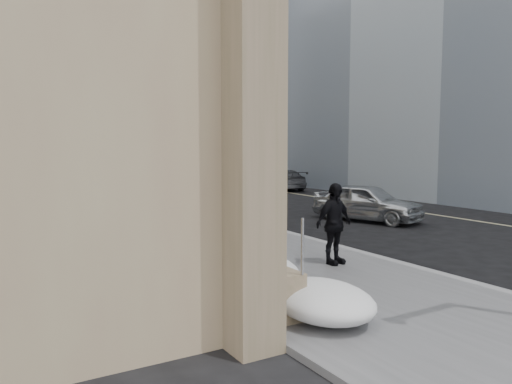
# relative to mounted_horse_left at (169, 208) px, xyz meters

# --- Properties ---
(ground) EXTENTS (140.00, 140.00, 0.00)m
(ground) POSITION_rel_mounted_horse_left_xyz_m (1.59, -4.34, -1.23)
(ground) COLOR black
(ground) RESTS_ON ground
(sidewalk) EXTENTS (5.00, 80.00, 0.12)m
(sidewalk) POSITION_rel_mounted_horse_left_xyz_m (1.59, 5.66, -1.17)
(sidewalk) COLOR #4B4B4E
(sidewalk) RESTS_ON ground
(curb) EXTENTS (0.24, 80.00, 0.12)m
(curb) POSITION_rel_mounted_horse_left_xyz_m (4.21, 5.66, -1.17)
(curb) COLOR slate
(curb) RESTS_ON ground
(lane_line) EXTENTS (0.15, 70.00, 0.01)m
(lane_line) POSITION_rel_mounted_horse_left_xyz_m (12.09, 5.66, -1.22)
(lane_line) COLOR #BFB78C
(lane_line) RESTS_ON ground
(far_podium) EXTENTS (2.00, 80.00, 4.00)m
(far_podium) POSITION_rel_mounted_horse_left_xyz_m (17.09, 5.66, 0.77)
(far_podium) COLOR #6F6348
(far_podium) RESTS_ON ground
(bg_building_mid) EXTENTS (30.00, 12.00, 28.00)m
(bg_building_mid) POSITION_rel_mounted_horse_left_xyz_m (5.59, 55.66, 12.77)
(bg_building_mid) COLOR slate
(bg_building_mid) RESTS_ON ground
(streetlight_mid) EXTENTS (1.71, 0.24, 8.00)m
(streetlight_mid) POSITION_rel_mounted_horse_left_xyz_m (4.33, 9.66, 3.35)
(streetlight_mid) COLOR #2D2D30
(streetlight_mid) RESTS_ON ground
(streetlight_far) EXTENTS (1.71, 0.24, 8.00)m
(streetlight_far) POSITION_rel_mounted_horse_left_xyz_m (4.33, 29.66, 3.35)
(streetlight_far) COLOR #2D2D30
(streetlight_far) RESTS_ON ground
(traffic_signal) EXTENTS (4.10, 0.22, 6.00)m
(traffic_signal) POSITION_rel_mounted_horse_left_xyz_m (3.67, 17.66, 2.77)
(traffic_signal) COLOR #2D2D30
(traffic_signal) RESTS_ON ground
(snow_bank) EXTENTS (1.70, 18.10, 0.76)m
(snow_bank) POSITION_rel_mounted_horse_left_xyz_m (0.17, 3.77, -0.76)
(snow_bank) COLOR silver
(snow_bank) RESTS_ON sidewalk
(mounted_horse_left) EXTENTS (1.87, 2.73, 2.71)m
(mounted_horse_left) POSITION_rel_mounted_horse_left_xyz_m (0.00, 0.00, 0.00)
(mounted_horse_left) COLOR #4E2717
(mounted_horse_left) RESTS_ON sidewalk
(mounted_horse_right) EXTENTS (2.36, 2.52, 2.80)m
(mounted_horse_right) POSITION_rel_mounted_horse_left_xyz_m (2.41, 1.52, 0.11)
(mounted_horse_right) COLOR #4D2716
(mounted_horse_right) RESTS_ON sidewalk
(pedestrian) EXTENTS (1.18, 0.64, 1.91)m
(pedestrian) POSITION_rel_mounted_horse_left_xyz_m (2.73, -3.55, -0.15)
(pedestrian) COLOR black
(pedestrian) RESTS_ON sidewalk
(car_silver) EXTENTS (3.01, 4.52, 1.43)m
(car_silver) POSITION_rel_mounted_horse_left_xyz_m (8.53, 1.50, -0.52)
(car_silver) COLOR #B8BDC1
(car_silver) RESTS_ON ground
(car_grey) EXTENTS (2.52, 4.66, 1.28)m
(car_grey) POSITION_rel_mounted_horse_left_xyz_m (12.90, 13.95, -0.59)
(car_grey) COLOR #4D4E53
(car_grey) RESTS_ON ground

